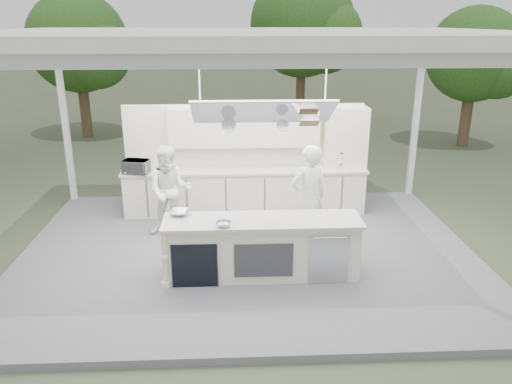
{
  "coord_description": "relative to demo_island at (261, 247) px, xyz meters",
  "views": [
    {
      "loc": [
        -0.24,
        -8.08,
        4.0
      ],
      "look_at": [
        0.16,
        0.4,
        1.07
      ],
      "focal_mm": 35.0,
      "sensor_mm": 36.0,
      "label": 1
    }
  ],
  "objects": [
    {
      "name": "back_wall_unit",
      "position": [
        0.27,
        3.03,
        0.98
      ],
      "size": [
        5.05,
        0.48,
        2.25
      ],
      "color": "white",
      "rests_on": "stage_deck"
    },
    {
      "name": "tree_cluster",
      "position": [
        -0.34,
        10.68,
        2.69
      ],
      "size": [
        19.55,
        9.4,
        5.85
      ],
      "color": "brown",
      "rests_on": "ground"
    },
    {
      "name": "sous_chef",
      "position": [
        -1.61,
        1.73,
        0.38
      ],
      "size": [
        0.84,
        0.66,
        1.72
      ],
      "primitive_type": "imported",
      "rotation": [
        0.0,
        0.0,
        0.02
      ],
      "color": "white",
      "rests_on": "stage_deck"
    },
    {
      "name": "tent",
      "position": [
        -0.18,
        0.9,
        3.11
      ],
      "size": [
        8.2,
        6.2,
        3.86
      ],
      "color": "white",
      "rests_on": "ground"
    },
    {
      "name": "stage_deck",
      "position": [
        -0.18,
        0.91,
        -0.54
      ],
      "size": [
        8.0,
        6.0,
        0.12
      ],
      "primitive_type": "cube",
      "color": "#5B5B60",
      "rests_on": "ground"
    },
    {
      "name": "bowl_small",
      "position": [
        -0.58,
        -0.24,
        0.51
      ],
      "size": [
        0.24,
        0.24,
        0.07
      ],
      "primitive_type": "imported",
      "rotation": [
        0.0,
        0.0,
        -0.03
      ],
      "color": "silver",
      "rests_on": "demo_island"
    },
    {
      "name": "demo_island",
      "position": [
        0.0,
        0.0,
        0.0
      ],
      "size": [
        3.1,
        0.79,
        0.95
      ],
      "color": "white",
      "rests_on": "stage_deck"
    },
    {
      "name": "head_chef",
      "position": [
        0.88,
        0.93,
        0.48
      ],
      "size": [
        0.81,
        0.68,
        1.91
      ],
      "primitive_type": "imported",
      "rotation": [
        0.0,
        0.0,
        3.51
      ],
      "color": "white",
      "rests_on": "stage_deck"
    },
    {
      "name": "bowl_large",
      "position": [
        -1.28,
        0.26,
        0.51
      ],
      "size": [
        0.34,
        0.34,
        0.08
      ],
      "primitive_type": "imported",
      "rotation": [
        0.0,
        0.0,
        -0.08
      ],
      "color": "silver",
      "rests_on": "demo_island"
    },
    {
      "name": "back_counter",
      "position": [
        -0.18,
        2.81,
        0.0
      ],
      "size": [
        5.08,
        0.72,
        0.95
      ],
      "color": "white",
      "rests_on": "stage_deck"
    },
    {
      "name": "ground",
      "position": [
        -0.18,
        0.91,
        -0.6
      ],
      "size": [
        90.0,
        90.0,
        0.0
      ],
      "primitive_type": "plane",
      "color": "#3F4832",
      "rests_on": "ground"
    },
    {
      "name": "toaster_oven",
      "position": [
        -2.38,
        2.61,
        0.61
      ],
      "size": [
        0.55,
        0.43,
        0.28
      ],
      "primitive_type": "imported",
      "rotation": [
        0.0,
        0.0,
        -0.19
      ],
      "color": "#AFB2B6",
      "rests_on": "back_counter"
    }
  ]
}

